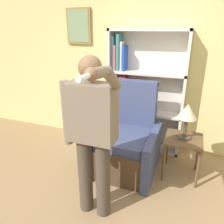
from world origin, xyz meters
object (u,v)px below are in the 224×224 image
object	(u,v)px
person_standing	(92,131)
table_lamp	(187,113)
bookcase	(137,94)
armchair	(127,144)
side_table	(183,144)

from	to	relation	value
person_standing	table_lamp	xyz separation A→B (m)	(0.84, 1.00, -0.06)
bookcase	table_lamp	xyz separation A→B (m)	(0.79, -0.60, -0.01)
armchair	side_table	world-z (taller)	armchair
armchair	person_standing	world-z (taller)	person_standing
person_standing	side_table	size ratio (longest dim) A/B	2.99
bookcase	person_standing	size ratio (longest dim) A/B	1.13
armchair	table_lamp	world-z (taller)	armchair
side_table	table_lamp	xyz separation A→B (m)	(-0.00, -0.00, 0.44)
side_table	person_standing	bearing A→B (deg)	-129.99
armchair	bookcase	bearing A→B (deg)	93.26
bookcase	side_table	xyz separation A→B (m)	(0.79, -0.60, -0.45)
bookcase	side_table	world-z (taller)	bookcase
side_table	bookcase	bearing A→B (deg)	142.86
person_standing	table_lamp	size ratio (longest dim) A/B	3.61
armchair	side_table	xyz separation A→B (m)	(0.76, 0.06, 0.11)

